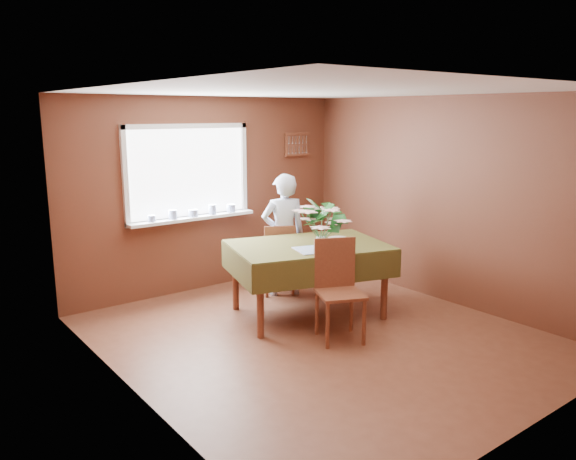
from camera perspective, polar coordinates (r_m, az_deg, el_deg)
floor at (r=5.97m, az=3.29°, el=-10.78°), size 4.50×4.50×0.00m
ceiling at (r=5.51m, az=3.60°, el=13.96°), size 4.50×4.50×0.00m
wall_back at (r=7.43m, az=-8.06°, el=3.64°), size 4.00×0.00×4.00m
wall_front at (r=4.23m, az=23.94°, el=-3.51°), size 4.00×0.00×4.00m
wall_left at (r=4.58m, az=-15.81°, el=-1.80°), size 0.00×4.50×4.50m
wall_right at (r=7.07m, az=15.77°, el=2.90°), size 0.00×4.50×4.50m
window_assembly at (r=7.23m, az=-9.89°, el=4.19°), size 1.72×0.20×1.22m
spoon_rack at (r=8.15m, az=0.92°, el=8.71°), size 0.44×0.05×0.33m
dining_table at (r=6.38m, az=2.08°, el=-2.35°), size 1.98×1.61×0.84m
chair_far at (r=7.13m, az=-0.94°, el=-2.71°), size 0.53×0.53×0.92m
chair_near at (r=5.81m, az=5.07°, el=-5.60°), size 0.59×0.59×1.03m
seated_woman at (r=7.08m, az=-0.45°, el=-0.52°), size 0.66×0.55×1.56m
flower_bouquet at (r=6.07m, az=3.39°, el=0.90°), size 0.55×0.55×0.47m
side_plate at (r=6.63m, az=5.14°, el=-0.87°), size 0.28×0.28×0.01m
table_knife at (r=6.20m, az=4.31°, el=-1.72°), size 0.02×0.21×0.00m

